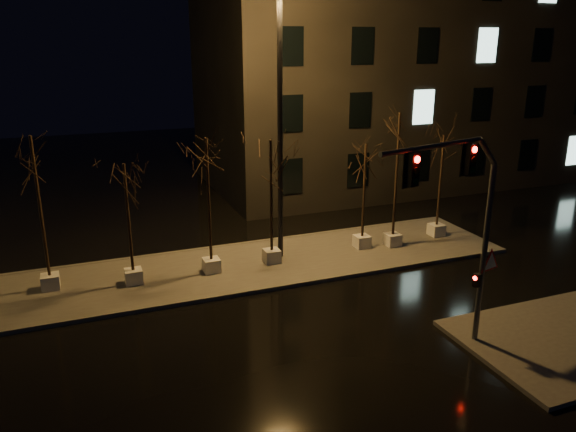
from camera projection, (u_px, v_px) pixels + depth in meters
name	position (u px, v px, depth m)	size (l,w,h in m)	color
ground	(312.00, 332.00, 18.35)	(90.00, 90.00, 0.00)	black
median	(255.00, 265.00, 23.65)	(22.00, 5.00, 0.15)	#4A4642
sidewalk_corner	(572.00, 339.00, 17.81)	(7.00, 5.00, 0.15)	#4A4642
building	(399.00, 65.00, 36.91)	(25.00, 12.00, 15.00)	black
tree_0	(35.00, 171.00, 19.86)	(1.80, 1.80, 5.97)	silver
tree_1	(126.00, 191.00, 20.60)	(1.80, 1.80, 4.83)	silver
tree_2	(207.00, 169.00, 21.48)	(1.80, 1.80, 5.61)	silver
tree_3	(271.00, 168.00, 22.52)	(1.80, 1.80, 5.34)	silver
tree_4	(365.00, 168.00, 24.31)	(1.80, 1.80, 4.85)	silver
tree_5	(398.00, 144.00, 24.23)	(1.80, 1.80, 6.18)	silver
tree_6	(442.00, 158.00, 25.83)	(1.80, 1.80, 4.95)	silver
traffic_signal_mast	(466.00, 216.00, 15.79)	(5.18, 1.32, 6.48)	#53555A
streetlight_main	(280.00, 110.00, 22.50)	(2.72, 0.70, 10.88)	black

